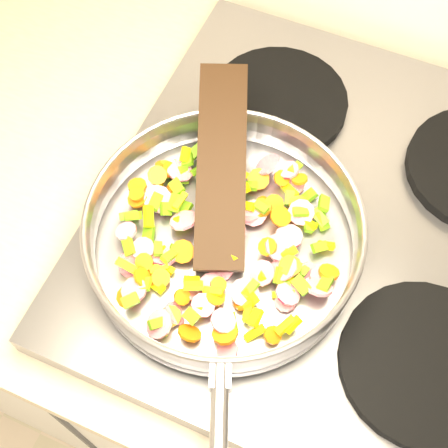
% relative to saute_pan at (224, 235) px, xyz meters
% --- Properties ---
extents(cooktop, '(0.60, 0.60, 0.04)m').
position_rel_saute_pan_xyz_m(cooktop, '(0.12, 0.10, -0.07)').
color(cooktop, '#939399').
rests_on(cooktop, counter_top).
extents(grate_fl, '(0.19, 0.19, 0.02)m').
position_rel_saute_pan_xyz_m(grate_fl, '(-0.02, -0.04, -0.04)').
color(grate_fl, black).
rests_on(grate_fl, cooktop).
extents(grate_fr, '(0.19, 0.19, 0.02)m').
position_rel_saute_pan_xyz_m(grate_fr, '(0.26, -0.04, -0.04)').
color(grate_fr, black).
rests_on(grate_fr, cooktop).
extents(grate_bl, '(0.19, 0.19, 0.02)m').
position_rel_saute_pan_xyz_m(grate_bl, '(-0.02, 0.24, -0.04)').
color(grate_bl, black).
rests_on(grate_bl, cooktop).
extents(saute_pan, '(0.37, 0.51, 0.06)m').
position_rel_saute_pan_xyz_m(saute_pan, '(0.00, 0.00, 0.00)').
color(saute_pan, '#9E9EA5').
rests_on(saute_pan, grate_fl).
extents(vegetable_heap, '(0.29, 0.28, 0.05)m').
position_rel_saute_pan_xyz_m(vegetable_heap, '(-0.00, 0.00, -0.01)').
color(vegetable_heap, orange).
rests_on(vegetable_heap, saute_pan).
extents(wooden_spatula, '(0.15, 0.26, 0.07)m').
position_rel_saute_pan_xyz_m(wooden_spatula, '(-0.04, 0.08, 0.02)').
color(wooden_spatula, black).
rests_on(wooden_spatula, saute_pan).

